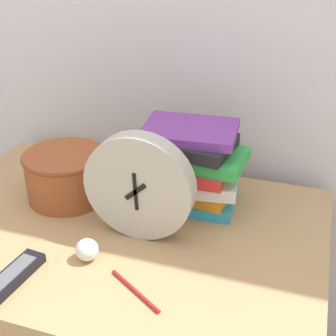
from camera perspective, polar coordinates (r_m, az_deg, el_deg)
wall_back at (r=1.35m, az=0.09°, el=19.31°), size 6.00×0.04×2.40m
desk at (r=1.41m, az=-5.57°, el=-19.55°), size 1.00×0.69×0.74m
desk_clock at (r=1.06m, az=-3.54°, el=-2.33°), size 0.26×0.05×0.26m
book_stack at (r=1.19m, az=3.28°, el=0.12°), size 0.27×0.21×0.21m
basket at (r=1.27m, az=-12.33°, el=-0.69°), size 0.22×0.22×0.13m
tv_remote at (r=1.04m, az=-18.55°, el=-12.53°), size 0.07×0.17×0.02m
crumpled_paper_ball at (r=1.05m, az=-9.84°, el=-9.79°), size 0.05×0.05×0.05m
pen at (r=0.98m, az=-4.02°, el=-14.70°), size 0.14×0.09×0.01m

